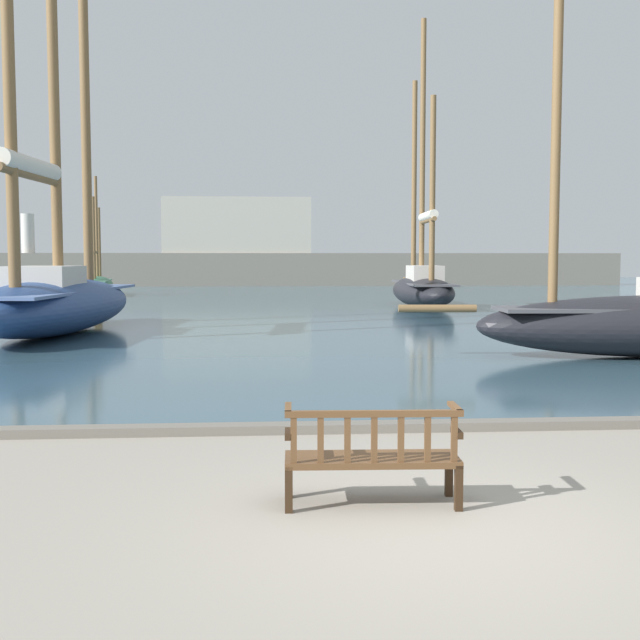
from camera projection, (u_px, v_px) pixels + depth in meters
The scene contains 8 objects.
ground_plane at pixel (436, 530), 6.71m from camera, with size 160.00×160.00×0.00m, color gray.
harbor_water at pixel (283, 294), 50.46m from camera, with size 100.00×80.00×0.08m, color #385666.
quay_edge_kerb at pixel (372, 427), 10.54m from camera, with size 40.00×0.30×0.12m, color slate.
park_bench at pixel (372, 455), 7.35m from camera, with size 1.62×0.58×0.92m.
sailboat_centre_channel at pixel (55, 292), 23.23m from camera, with size 4.03×10.99×13.81m.
sailboat_outer_port at pixel (422, 284), 36.08m from camera, with size 2.87×10.79×12.79m.
sailboat_mid_starboard at pixel (97, 284), 47.07m from camera, with size 2.38×6.91×6.98m.
far_breakwater at pixel (267, 260), 64.02m from camera, with size 55.58×2.40×7.10m.
Camera 1 is at (-1.46, -6.47, 2.27)m, focal length 45.00 mm.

